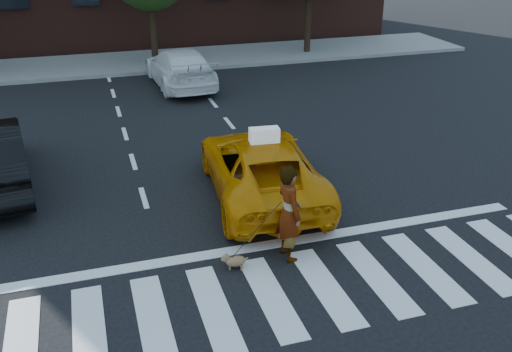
{
  "coord_description": "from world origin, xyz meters",
  "views": [
    {
      "loc": [
        -2.61,
        -7.51,
        5.92
      ],
      "look_at": [
        0.51,
        2.5,
        1.1
      ],
      "focal_mm": 40.0,
      "sensor_mm": 36.0,
      "label": 1
    }
  ],
  "objects_px": {
    "white_suv": "(180,67)",
    "dog": "(234,261)",
    "taxi": "(261,167)",
    "woman": "(289,213)"
  },
  "relations": [
    {
      "from": "white_suv",
      "to": "dog",
      "type": "bearing_deg",
      "value": 80.54
    },
    {
      "from": "white_suv",
      "to": "dog",
      "type": "height_order",
      "value": "white_suv"
    },
    {
      "from": "taxi",
      "to": "woman",
      "type": "distance_m",
      "value": 2.7
    },
    {
      "from": "taxi",
      "to": "dog",
      "type": "distance_m",
      "value": 3.13
    },
    {
      "from": "taxi",
      "to": "woman",
      "type": "height_order",
      "value": "woman"
    },
    {
      "from": "taxi",
      "to": "woman",
      "type": "relative_size",
      "value": 2.64
    },
    {
      "from": "white_suv",
      "to": "woman",
      "type": "xyz_separation_m",
      "value": [
        -0.24,
        -12.38,
        0.24
      ]
    },
    {
      "from": "dog",
      "to": "white_suv",
      "type": "bearing_deg",
      "value": 105.25
    },
    {
      "from": "taxi",
      "to": "white_suv",
      "type": "bearing_deg",
      "value": -84.21
    },
    {
      "from": "white_suv",
      "to": "woman",
      "type": "height_order",
      "value": "woman"
    }
  ]
}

